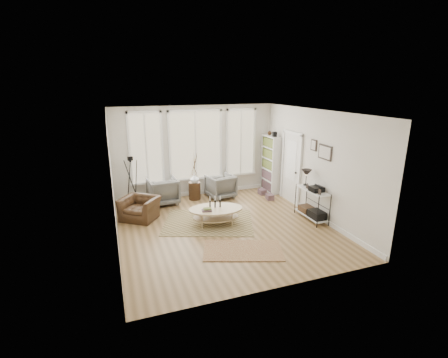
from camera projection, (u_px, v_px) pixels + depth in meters
name	position (u px, v px, depth m)	size (l,w,h in m)	color
room	(225.00, 173.00, 7.93)	(5.50, 5.54, 2.90)	#977549
bay_window	(196.00, 147.00, 10.30)	(4.14, 0.12, 2.24)	tan
door	(291.00, 166.00, 9.86)	(0.09, 1.06, 2.22)	white
bookcase	(271.00, 164.00, 10.83)	(0.31, 0.85, 2.06)	white
low_shelf	(312.00, 201.00, 8.66)	(0.38, 1.08, 1.30)	white
wall_art	(322.00, 150.00, 8.36)	(0.04, 0.88, 0.44)	black
rug_main	(208.00, 222.00, 8.59)	(2.30, 1.72, 0.01)	brown
rug_runner	(243.00, 250.00, 7.13)	(1.72, 0.95, 0.01)	brown
coffee_table	(216.00, 212.00, 8.39)	(1.51, 1.09, 0.64)	tan
armchair_left	(163.00, 191.00, 9.85)	(0.85, 0.88, 0.80)	slate
armchair_right	(220.00, 186.00, 10.40)	(0.80, 0.82, 0.75)	slate
side_table	(194.00, 176.00, 10.12)	(0.38, 0.38, 1.58)	#3C2514
vase	(195.00, 179.00, 10.06)	(0.26, 0.26, 0.27)	silver
accent_chair	(140.00, 208.00, 8.74)	(0.93, 0.81, 0.60)	#3C2514
tripod_camera	(132.00, 184.00, 9.52)	(0.54, 0.54, 1.52)	black
book_stack_near	(262.00, 192.00, 10.75)	(0.21, 0.27, 0.18)	brown
book_stack_far	(270.00, 197.00, 10.26)	(0.21, 0.27, 0.17)	brown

